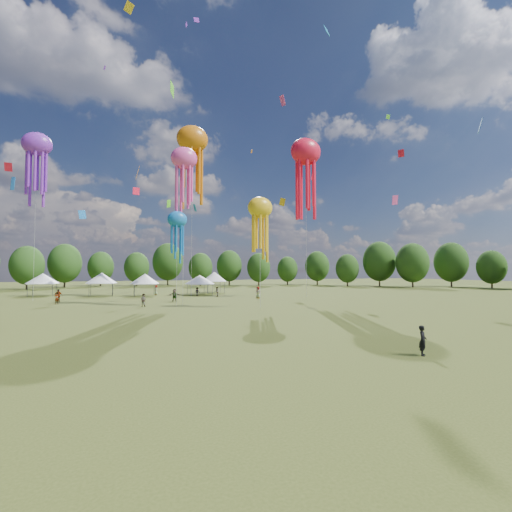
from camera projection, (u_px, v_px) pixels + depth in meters
name	position (u px, v px, depth m)	size (l,w,h in m)	color
ground	(308.00, 365.00, 17.20)	(300.00, 300.00, 0.00)	#384416
observer_main	(423.00, 341.00, 19.12)	(0.60, 0.39, 1.64)	black
spectator_near	(143.00, 300.00, 44.95)	(0.81, 0.63, 1.66)	gray
spectators_far	(174.00, 293.00, 57.72)	(31.25, 16.59, 1.92)	gray
festival_tents	(141.00, 278.00, 66.37)	(36.88, 12.10, 4.38)	#47474C
show_kites	(212.00, 166.00, 57.26)	(47.22, 24.15, 30.21)	#FD4AAB
small_kites	(190.00, 114.00, 56.43)	(70.39, 55.02, 43.93)	#FD4AAB
treeline	(147.00, 262.00, 74.46)	(201.57, 95.24, 13.43)	#38281C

